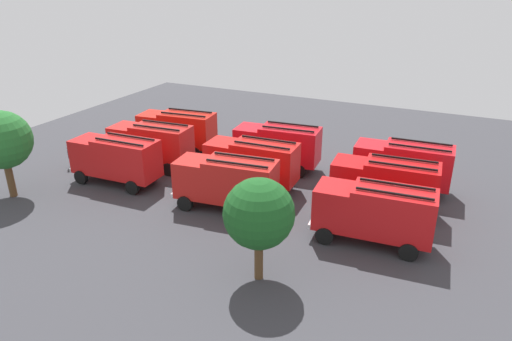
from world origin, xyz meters
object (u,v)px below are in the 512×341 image
at_px(fire_truck_7, 226,181).
at_px(tree_1, 2,140).
at_px(fire_truck_0, 403,164).
at_px(fire_truck_6, 374,211).
at_px(traffic_cone_0, 305,158).
at_px(tree_0, 259,214).
at_px(fire_truck_5, 151,143).
at_px(fire_truck_4, 252,161).
at_px(fire_truck_3, 385,183).
at_px(firefighter_0, 70,156).
at_px(fire_truck_8, 116,158).
at_px(firefighter_1, 396,219).
at_px(fire_truck_2, 177,129).
at_px(firefighter_2, 209,163).
at_px(fire_truck_1, 278,144).

height_order(fire_truck_7, tree_1, tree_1).
xyz_separation_m(fire_truck_0, fire_truck_6, (0.30, 8.51, 0.00)).
bearing_deg(traffic_cone_0, fire_truck_7, 79.44).
bearing_deg(tree_0, traffic_cone_0, -78.56).
bearing_deg(fire_truck_5, fire_truck_4, 175.02).
distance_m(fire_truck_3, fire_truck_4, 9.86).
height_order(fire_truck_5, firefighter_0, fire_truck_5).
relative_size(fire_truck_4, traffic_cone_0, 10.36).
bearing_deg(fire_truck_8, fire_truck_5, -97.19).
bearing_deg(fire_truck_6, firefighter_1, -123.14).
xyz_separation_m(fire_truck_2, fire_truck_3, (-19.47, 3.92, 0.00)).
bearing_deg(firefighter_2, tree_0, 38.80).
height_order(fire_truck_7, tree_0, tree_0).
height_order(fire_truck_5, traffic_cone_0, fire_truck_5).
bearing_deg(firefighter_0, fire_truck_7, 122.19).
bearing_deg(tree_0, fire_truck_1, -70.86).
height_order(fire_truck_1, fire_truck_8, same).
bearing_deg(firefighter_1, fire_truck_8, 26.46).
bearing_deg(fire_truck_7, traffic_cone_0, -106.90).
bearing_deg(fire_truck_3, fire_truck_1, -26.48).
relative_size(fire_truck_2, fire_truck_4, 1.02).
height_order(fire_truck_1, tree_0, tree_0).
height_order(fire_truck_5, firefighter_1, fire_truck_5).
xyz_separation_m(fire_truck_4, fire_truck_5, (9.46, -0.13, 0.00)).
height_order(fire_truck_4, fire_truck_8, same).
xyz_separation_m(fire_truck_2, firefighter_2, (-5.27, 3.36, -1.20)).
distance_m(fire_truck_0, tree_0, 15.65).
xyz_separation_m(fire_truck_6, tree_0, (4.73, 6.21, 1.75)).
bearing_deg(firefighter_2, fire_truck_6, 68.76).
height_order(fire_truck_6, firefighter_0, fire_truck_6).
height_order(fire_truck_1, firefighter_0, fire_truck_1).
height_order(fire_truck_4, fire_truck_5, same).
bearing_deg(firefighter_2, fire_truck_2, -124.66).
bearing_deg(fire_truck_6, fire_truck_8, -4.74).
bearing_deg(fire_truck_5, fire_truck_7, 152.25).
distance_m(tree_1, traffic_cone_0, 23.66).
height_order(fire_truck_2, fire_truck_8, same).
bearing_deg(tree_1, traffic_cone_0, -137.98).
height_order(fire_truck_8, firefighter_0, fire_truck_8).
xyz_separation_m(fire_truck_4, fire_truck_8, (9.82, 3.83, 0.00)).
relative_size(fire_truck_6, tree_0, 1.27).
xyz_separation_m(fire_truck_3, fire_truck_5, (19.31, 0.17, 0.00)).
distance_m(fire_truck_3, fire_truck_8, 20.10).
xyz_separation_m(tree_1, traffic_cone_0, (-17.32, -15.61, -4.01)).
relative_size(firefighter_0, firefighter_2, 1.04).
bearing_deg(tree_1, firefighter_2, -138.36).
height_order(firefighter_2, tree_0, tree_0).
distance_m(fire_truck_0, fire_truck_2, 20.03).
xyz_separation_m(firefighter_1, traffic_cone_0, (9.24, -8.91, -0.58)).
distance_m(fire_truck_5, tree_0, 18.27).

